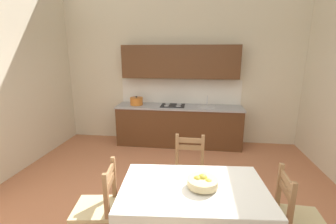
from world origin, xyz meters
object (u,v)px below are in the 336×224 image
dining_chair_tv_side (99,207)px  fruit_bowl (202,182)px  dining_chair_kitchen_side (189,171)px  kitchen_cabinetry (179,107)px  dining_chair_window_side (297,218)px  dining_table (193,198)px

dining_chair_tv_side → fruit_bowl: size_ratio=3.10×
dining_chair_kitchen_side → fruit_bowl: 0.97m
kitchen_cabinetry → fruit_bowl: kitchen_cabinetry is taller
dining_chair_tv_side → dining_chair_window_side: (2.01, 0.09, 0.00)m
dining_table → dining_chair_tv_side: (-0.99, -0.02, -0.18)m
dining_table → fruit_bowl: 0.21m
dining_chair_window_side → kitchen_cabinetry: bearing=116.0°
dining_chair_kitchen_side → fruit_bowl: (0.16, -0.88, 0.37)m
dining_table → dining_chair_tv_side: dining_chair_tv_side is taller
kitchen_cabinetry → dining_chair_tv_side: (-0.59, -3.01, -0.41)m
dining_table → dining_chair_tv_side: 1.01m
fruit_bowl → kitchen_cabinetry: bearing=99.2°
dining_table → dining_chair_tv_side: bearing=-178.8°
dining_chair_window_side → fruit_bowl: bearing=-175.5°
kitchen_cabinetry → dining_chair_kitchen_side: bearing=-81.3°
dining_chair_tv_side → dining_chair_window_side: size_ratio=1.00×
kitchen_cabinetry → dining_chair_kitchen_side: kitchen_cabinetry is taller
kitchen_cabinetry → dining_chair_kitchen_side: size_ratio=2.97×
fruit_bowl → dining_chair_kitchen_side: bearing=100.4°
dining_chair_kitchen_side → fruit_bowl: bearing=-79.6°
dining_chair_tv_side → fruit_bowl: (1.08, 0.02, 0.37)m
dining_chair_tv_side → dining_chair_kitchen_side: size_ratio=1.00×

